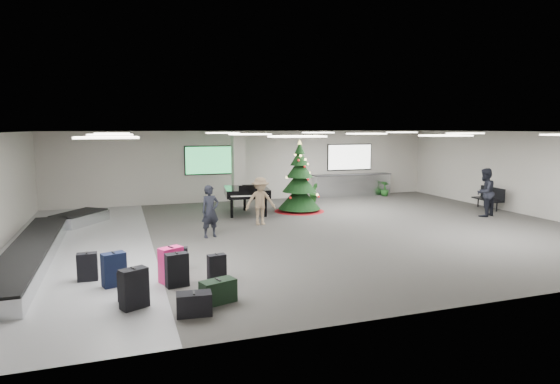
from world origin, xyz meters
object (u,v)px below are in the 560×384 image
object	(u,v)px
christmas_tree	(299,187)
grand_piano	(247,192)
traveler_b	(260,201)
baggage_carousel	(43,244)
traveler_bench	(485,192)
potted_plant_left	(313,192)
service_counter	(352,185)
potted_plant_right	(385,189)
pink_suitcase	(171,265)
bench	(490,197)
traveler_a	(210,211)

from	to	relation	value
christmas_tree	grand_piano	size ratio (longest dim) A/B	1.24
traveler_b	baggage_carousel	bearing A→B (deg)	-164.40
baggage_carousel	traveler_b	bearing A→B (deg)	13.14
traveler_b	traveler_bench	distance (m)	8.55
baggage_carousel	potted_plant_left	size ratio (longest dim) A/B	11.58
service_counter	potted_plant_right	bearing A→B (deg)	-21.01
pink_suitcase	service_counter	bearing A→B (deg)	19.34
bench	pink_suitcase	bearing A→B (deg)	-153.65
traveler_a	traveler_b	world-z (taller)	traveler_b
service_counter	grand_piano	distance (m)	6.91
service_counter	traveler_bench	xyz separation A→B (m)	(2.20, -6.47, 0.37)
christmas_tree	traveler_bench	xyz separation A→B (m)	(6.22, -3.30, -0.07)
traveler_b	potted_plant_left	distance (m)	5.60
traveler_a	potted_plant_right	world-z (taller)	traveler_a
traveler_bench	traveler_b	bearing A→B (deg)	-28.56
potted_plant_left	grand_piano	bearing A→B (deg)	-151.08
christmas_tree	bench	world-z (taller)	christmas_tree
grand_piano	traveler_b	world-z (taller)	traveler_b
baggage_carousel	potted_plant_left	bearing A→B (deg)	28.80
traveler_b	christmas_tree	bearing A→B (deg)	44.73
traveler_a	traveler_bench	xyz separation A→B (m)	(10.44, 0.04, 0.11)
traveler_a	potted_plant_left	xyz separation A→B (m)	(5.73, 5.45, -0.38)
baggage_carousel	christmas_tree	xyz separation A→B (m)	(8.83, 3.57, 0.77)
baggage_carousel	potted_plant_right	xyz separation A→B (m)	(14.35, 6.15, 0.16)
baggage_carousel	traveler_b	world-z (taller)	traveler_b
grand_piano	traveler_bench	distance (m)	9.04
pink_suitcase	bench	size ratio (longest dim) A/B	0.53
christmas_tree	potted_plant_right	size ratio (longest dim) A/B	3.86
potted_plant_left	traveler_b	bearing A→B (deg)	-132.12
pink_suitcase	potted_plant_right	bearing A→B (deg)	13.62
traveler_a	grand_piano	bearing A→B (deg)	42.81
pink_suitcase	christmas_tree	distance (m)	9.31
service_counter	traveler_bench	world-z (taller)	traveler_bench
grand_piano	potted_plant_right	size ratio (longest dim) A/B	3.11
pink_suitcase	traveler_bench	distance (m)	12.67
baggage_carousel	service_counter	size ratio (longest dim) A/B	2.40
christmas_tree	traveler_a	distance (m)	5.39
christmas_tree	grand_piano	xyz separation A→B (m)	(-2.16, 0.08, -0.13)
traveler_a	potted_plant_right	distance (m)	11.41
baggage_carousel	traveler_b	distance (m)	6.80
pink_suitcase	grand_piano	distance (m)	8.20
bench	potted_plant_left	distance (m)	7.40
traveler_bench	potted_plant_right	size ratio (longest dim) A/B	2.46
christmas_tree	potted_plant_right	world-z (taller)	christmas_tree
service_counter	potted_plant_right	world-z (taller)	service_counter
traveler_bench	service_counter	bearing A→B (deg)	-91.18
bench	traveler_a	world-z (taller)	traveler_a
service_counter	pink_suitcase	bearing A→B (deg)	-133.34
service_counter	traveler_a	size ratio (longest dim) A/B	2.52
bench	traveler_bench	world-z (taller)	traveler_bench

